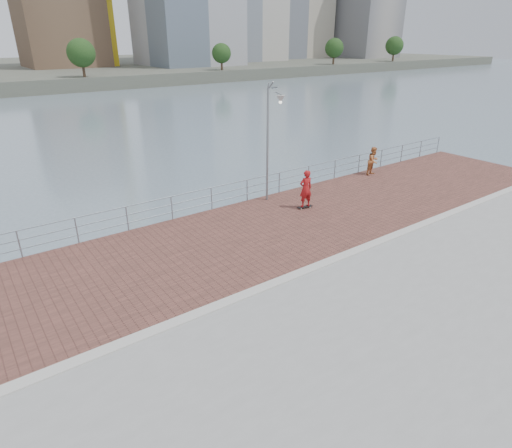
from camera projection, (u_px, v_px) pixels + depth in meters
water at (288, 325)px, 15.49m from camera, size 400.00×400.00×0.00m
seawall at (410, 389)px, 11.38m from camera, size 40.00×24.00×2.00m
brick_lane at (233, 240)px, 17.34m from camera, size 40.00×6.80×0.02m
curb at (290, 277)px, 14.67m from camera, size 40.00×0.40×0.06m
guardrail at (192, 200)px, 19.58m from camera, size 39.06×0.06×1.13m
street_lamp at (273, 123)px, 19.74m from camera, size 0.40×1.16×5.48m
skateboard at (305, 207)px, 20.51m from camera, size 0.79×0.33×0.09m
skateboarder at (306, 189)px, 20.14m from camera, size 0.72×0.54×1.80m
bystander at (373, 161)px, 25.17m from camera, size 0.89×0.74×1.66m
shoreline_trees at (115, 53)px, 81.20m from camera, size 170.12×5.21×6.94m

